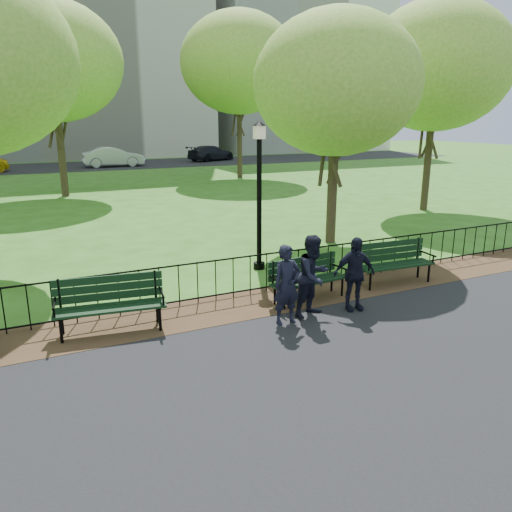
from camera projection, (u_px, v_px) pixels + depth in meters
name	position (u px, v px, depth m)	size (l,w,h in m)	color
ground	(324.00, 323.00, 9.42)	(120.00, 120.00, 0.00)	#305C18
asphalt_path	(469.00, 416.00, 6.47)	(60.00, 9.20, 0.01)	black
dirt_strip	(285.00, 297.00, 10.72)	(60.00, 1.60, 0.01)	#3A2318
far_street	(81.00, 166.00, 39.77)	(70.00, 9.00, 0.01)	black
iron_fence	(275.00, 269.00, 11.02)	(24.06, 0.06, 1.00)	black
apartment_east	(288.00, 45.00, 58.75)	(20.00, 15.00, 24.00)	white
park_bench_main	(301.00, 275.00, 10.33)	(1.78, 0.70, 0.99)	black
park_bench_left_a	(109.00, 298.00, 8.91)	(1.99, 0.85, 1.09)	black
park_bench_right_a	(393.00, 258.00, 11.53)	(1.90, 0.71, 1.06)	black
lamppost	(259.00, 191.00, 12.26)	(0.33, 0.33, 3.67)	black
tree_near_e	(337.00, 84.00, 14.31)	(4.83, 4.83, 6.73)	#2D2116
tree_mid_e	(436.00, 66.00, 19.50)	(5.87, 5.87, 8.17)	#2D2116
tree_far_c	(52.00, 61.00, 23.00)	(6.46, 6.46, 9.01)	#2D2116
tree_far_e	(239.00, 63.00, 30.46)	(7.19, 7.19, 10.03)	#2D2116
person_left	(287.00, 285.00, 9.20)	(0.55, 0.36, 1.50)	black
person_mid	(314.00, 276.00, 9.56)	(0.78, 0.41, 1.60)	black
person_right	(354.00, 274.00, 9.86)	(0.88, 0.36, 1.49)	black
sedan_silver	(113.00, 157.00, 39.13)	(1.63, 4.68, 1.54)	#B7B9BF
sedan_dark	(211.00, 153.00, 44.65)	(1.88, 4.62, 1.34)	black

